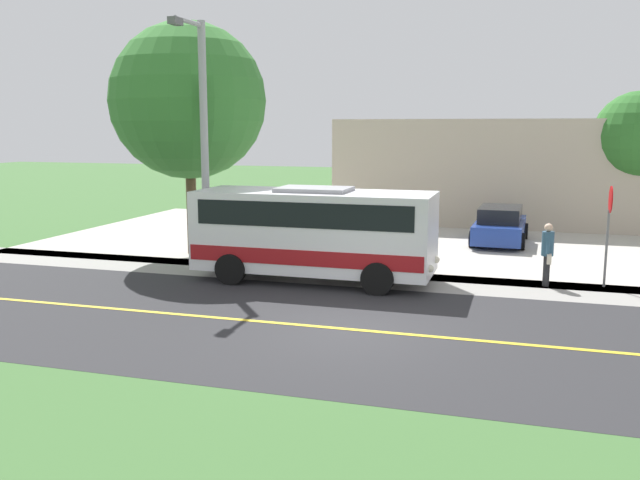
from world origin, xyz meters
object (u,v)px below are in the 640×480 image
stop_sign (609,219)px  tree_lot_edge (639,137)px  street_light_pole (202,136)px  commercial_building (570,170)px  tree_curbside (188,101)px  pedestrian_with_bags (547,252)px  parked_car_near (500,226)px  shuttle_bus_front (314,230)px

stop_sign → tree_lot_edge: 11.72m
street_light_pole → commercial_building: bearing=144.7°
stop_sign → tree_curbside: size_ratio=0.36×
tree_curbside → tree_lot_edge: size_ratio=1.35×
stop_sign → street_light_pole: size_ratio=0.38×
pedestrian_with_bags → stop_sign: 1.90m
parked_car_near → shuttle_bus_front: bearing=-31.0°
tree_curbside → pedestrian_with_bags: bearing=82.4°
shuttle_bus_front → tree_curbside: (-2.90, -5.48, 3.86)m
tree_curbside → tree_lot_edge: tree_curbside is taller
stop_sign → parked_car_near: bearing=-155.0°
shuttle_bus_front → street_light_pole: 4.61m
stop_sign → tree_lot_edge: tree_lot_edge is taller
commercial_building → tree_lot_edge: bearing=31.4°
tree_lot_edge → commercial_building: (-4.00, -2.45, -1.67)m
shuttle_bus_front → street_light_pole: street_light_pole is taller
shuttle_bus_front → tree_lot_edge: (-12.90, 10.42, 2.57)m
stop_sign → street_light_pole: street_light_pole is taller
parked_car_near → pedestrian_with_bags: bearing=12.4°
street_light_pole → tree_lot_edge: bearing=131.6°
street_light_pole → pedestrian_with_bags: bearing=95.1°
pedestrian_with_bags → tree_curbside: bearing=-97.6°
commercial_building → tree_curbside: bearing=-43.8°
street_light_pole → commercial_building: (-16.53, 11.69, -1.81)m
tree_curbside → commercial_building: tree_curbside is taller
shuttle_bus_front → stop_sign: (-1.60, 8.16, 0.44)m
parked_car_near → tree_curbside: (5.44, -10.49, 4.70)m
pedestrian_with_bags → commercial_building: 15.75m
street_light_pole → commercial_building: 20.32m
pedestrian_with_bags → commercial_building: size_ratio=0.08×
tree_curbside → tree_lot_edge: 18.82m
shuttle_bus_front → pedestrian_with_bags: (-1.28, 6.56, -0.55)m
shuttle_bus_front → parked_car_near: bearing=149.0°
shuttle_bus_front → parked_car_near: (-8.34, 5.01, -0.84)m
stop_sign → street_light_pole: 12.15m
shuttle_bus_front → stop_sign: size_ratio=2.46×
stop_sign → shuttle_bus_front: bearing=-78.9°
tree_lot_edge → commercial_building: size_ratio=0.28×
parked_car_near → street_light_pole: bearing=-47.6°
parked_car_near → commercial_building: bearing=160.9°
shuttle_bus_front → tree_lot_edge: bearing=141.1°
pedestrian_with_bags → street_light_pole: bearing=-84.9°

